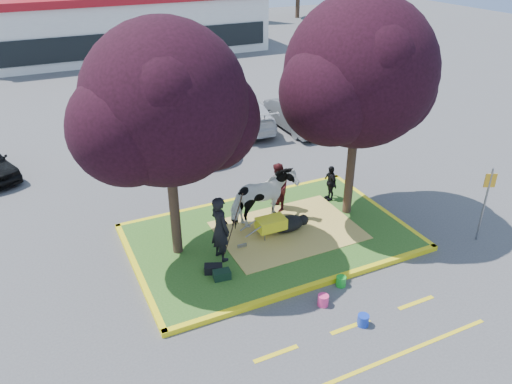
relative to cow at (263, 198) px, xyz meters
name	(u,v)px	position (x,y,z in m)	size (l,w,h in m)	color
ground	(271,239)	(-0.10, -0.72, -1.04)	(90.00, 90.00, 0.00)	#424244
median_island	(271,237)	(-0.10, -0.72, -0.97)	(8.00, 5.00, 0.15)	#28571B
curb_near	(315,285)	(-0.10, -3.30, -0.97)	(8.30, 0.16, 0.15)	yellow
curb_far	(237,200)	(-0.10, 1.86, -0.97)	(8.30, 0.16, 0.15)	yellow
curb_left	(138,272)	(-4.18, -0.72, -0.97)	(0.16, 5.30, 0.15)	yellow
curb_right	(379,208)	(3.98, -0.72, -0.97)	(0.16, 5.30, 0.15)	yellow
straw_bedding	(288,230)	(0.50, -0.72, -0.89)	(4.20, 3.00, 0.01)	#CAB753
tree_purple_left	(167,111)	(-2.88, -0.34, 3.32)	(5.06, 4.20, 6.51)	black
tree_purple_right	(360,79)	(2.82, -0.54, 3.52)	(5.30, 4.40, 6.82)	black
fire_lane_stripe_a	(276,354)	(-2.10, -4.92, -1.04)	(1.10, 0.12, 0.01)	yellow
fire_lane_stripe_b	(351,327)	(-0.10, -4.92, -1.04)	(1.10, 0.12, 0.01)	yellow
fire_lane_stripe_c	(416,303)	(1.90, -4.92, -1.04)	(1.10, 0.12, 0.01)	yellow
fire_lane_long	(382,362)	(-0.10, -6.12, -1.04)	(6.00, 0.10, 0.01)	yellow
retail_building	(125,21)	(1.90, 27.27, 1.21)	(20.40, 8.40, 4.40)	silver
cow	(263,198)	(0.00, 0.00, 0.00)	(0.96, 2.11, 1.78)	silver
calf	(287,224)	(0.47, -0.71, -0.65)	(1.11, 0.63, 0.48)	black
handler	(220,229)	(-1.90, -1.17, 0.08)	(0.71, 0.46, 1.94)	black
visitor_a	(278,188)	(0.81, 0.58, -0.07)	(0.79, 0.62, 1.63)	#3F1215
visitor_b	(330,183)	(2.75, 0.45, -0.27)	(0.73, 0.30, 1.25)	black
wheelbarrow	(271,224)	(-0.10, -0.74, -0.48)	(1.57, 0.53, 0.59)	black
gear_bag_dark	(213,269)	(-2.35, -1.72, -0.77)	(0.48, 0.26, 0.25)	black
gear_bag_green	(222,275)	(-2.24, -2.06, -0.77)	(0.45, 0.28, 0.24)	black
sign_post	(486,197)	(5.56, -3.42, 0.42)	(0.32, 0.16, 2.38)	slate
bucket_green	(341,281)	(0.56, -3.52, -0.90)	(0.27, 0.27, 0.28)	green
bucket_pink	(323,300)	(-0.28, -3.97, -0.89)	(0.28, 0.28, 0.30)	#EF3579
bucket_blue	(363,320)	(0.19, -4.99, -0.89)	(0.27, 0.27, 0.29)	#1635B5
car_silver	(121,133)	(-2.58, 8.52, -0.38)	(1.39, 3.99, 1.32)	#94959B
car_red	(191,134)	(0.04, 7.02, -0.35)	(2.28, 4.94, 1.37)	#AA0E18
car_white	(244,113)	(3.18, 8.55, -0.33)	(1.98, 4.87, 1.41)	silver
car_grey	(295,116)	(5.22, 7.21, -0.37)	(1.41, 4.04, 1.33)	#5A5E62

